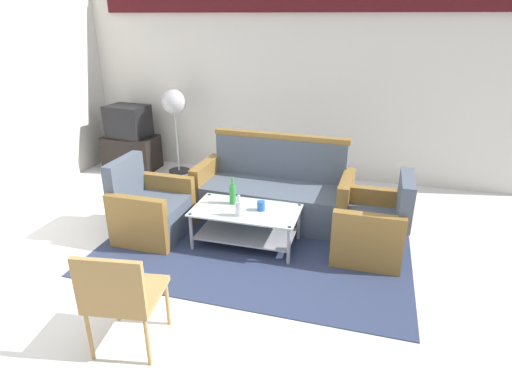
{
  "coord_description": "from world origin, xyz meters",
  "views": [
    {
      "loc": [
        1.1,
        -3.0,
        2.25
      ],
      "look_at": [
        0.06,
        0.66,
        0.65
      ],
      "focal_mm": 29.48,
      "sensor_mm": 36.0,
      "label": 1
    }
  ],
  "objects_px": {
    "bottle_clear": "(239,208)",
    "armchair_right": "(372,228)",
    "television": "(128,121)",
    "coffee_table": "(246,221)",
    "couch": "(274,193)",
    "bottle_green": "(233,194)",
    "cup": "(261,206)",
    "tv_stand": "(132,153)",
    "pedestal_fan": "(174,107)",
    "wicker_chair": "(120,293)",
    "armchair_left": "(151,211)"
  },
  "relations": [
    {
      "from": "bottle_green",
      "to": "bottle_clear",
      "type": "xyz_separation_m",
      "value": [
        0.15,
        -0.26,
        -0.03
      ]
    },
    {
      "from": "bottle_clear",
      "to": "pedestal_fan",
      "type": "distance_m",
      "value": 2.66
    },
    {
      "from": "armchair_left",
      "to": "wicker_chair",
      "type": "xyz_separation_m",
      "value": [
        0.69,
        -1.62,
        0.21
      ]
    },
    {
      "from": "coffee_table",
      "to": "cup",
      "type": "distance_m",
      "value": 0.24
    },
    {
      "from": "bottle_green",
      "to": "pedestal_fan",
      "type": "distance_m",
      "value": 2.36
    },
    {
      "from": "armchair_right",
      "to": "wicker_chair",
      "type": "distance_m",
      "value": 2.5
    },
    {
      "from": "armchair_left",
      "to": "television",
      "type": "distance_m",
      "value": 2.39
    },
    {
      "from": "couch",
      "to": "bottle_green",
      "type": "distance_m",
      "value": 0.71
    },
    {
      "from": "bottle_clear",
      "to": "television",
      "type": "xyz_separation_m",
      "value": [
        -2.42,
        1.97,
        0.27
      ]
    },
    {
      "from": "tv_stand",
      "to": "pedestal_fan",
      "type": "bearing_deg",
      "value": 3.69
    },
    {
      "from": "tv_stand",
      "to": "bottle_green",
      "type": "bearing_deg",
      "value": -36.98
    },
    {
      "from": "couch",
      "to": "armchair_right",
      "type": "xyz_separation_m",
      "value": [
        1.15,
        -0.54,
        -0.03
      ]
    },
    {
      "from": "wicker_chair",
      "to": "armchair_left",
      "type": "bearing_deg",
      "value": 104.63
    },
    {
      "from": "armchair_left",
      "to": "coffee_table",
      "type": "bearing_deg",
      "value": 94.38
    },
    {
      "from": "pedestal_fan",
      "to": "television",
      "type": "bearing_deg",
      "value": -176.5
    },
    {
      "from": "armchair_left",
      "to": "bottle_clear",
      "type": "xyz_separation_m",
      "value": [
        1.05,
        -0.08,
        0.21
      ]
    },
    {
      "from": "armchair_left",
      "to": "cup",
      "type": "xyz_separation_m",
      "value": [
        1.22,
        0.1,
        0.17
      ]
    },
    {
      "from": "couch",
      "to": "armchair_right",
      "type": "distance_m",
      "value": 1.27
    },
    {
      "from": "coffee_table",
      "to": "television",
      "type": "distance_m",
      "value": 3.09
    },
    {
      "from": "armchair_right",
      "to": "wicker_chair",
      "type": "relative_size",
      "value": 1.01
    },
    {
      "from": "bottle_clear",
      "to": "pedestal_fan",
      "type": "xyz_separation_m",
      "value": [
        -1.65,
        2.02,
        0.52
      ]
    },
    {
      "from": "coffee_table",
      "to": "bottle_clear",
      "type": "bearing_deg",
      "value": -98.46
    },
    {
      "from": "armchair_right",
      "to": "pedestal_fan",
      "type": "relative_size",
      "value": 0.67
    },
    {
      "from": "bottle_clear",
      "to": "cup",
      "type": "bearing_deg",
      "value": 45.39
    },
    {
      "from": "coffee_table",
      "to": "wicker_chair",
      "type": "height_order",
      "value": "wicker_chair"
    },
    {
      "from": "armchair_right",
      "to": "television",
      "type": "height_order",
      "value": "television"
    },
    {
      "from": "armchair_right",
      "to": "coffee_table",
      "type": "bearing_deg",
      "value": 97.86
    },
    {
      "from": "coffee_table",
      "to": "armchair_left",
      "type": "bearing_deg",
      "value": -176.11
    },
    {
      "from": "bottle_clear",
      "to": "armchair_right",
      "type": "bearing_deg",
      "value": 14.33
    },
    {
      "from": "bottle_green",
      "to": "pedestal_fan",
      "type": "relative_size",
      "value": 0.23
    },
    {
      "from": "cup",
      "to": "bottle_clear",
      "type": "bearing_deg",
      "value": -134.61
    },
    {
      "from": "bottle_green",
      "to": "bottle_clear",
      "type": "distance_m",
      "value": 0.3
    },
    {
      "from": "cup",
      "to": "tv_stand",
      "type": "xyz_separation_m",
      "value": [
        -2.6,
        1.79,
        -0.2
      ]
    },
    {
      "from": "pedestal_fan",
      "to": "bottle_clear",
      "type": "bearing_deg",
      "value": -50.79
    },
    {
      "from": "pedestal_fan",
      "to": "tv_stand",
      "type": "bearing_deg",
      "value": -176.31
    },
    {
      "from": "couch",
      "to": "tv_stand",
      "type": "xyz_separation_m",
      "value": [
        -2.57,
        1.1,
        -0.06
      ]
    },
    {
      "from": "couch",
      "to": "armchair_left",
      "type": "relative_size",
      "value": 2.15
    },
    {
      "from": "armchair_right",
      "to": "cup",
      "type": "bearing_deg",
      "value": 97.77
    },
    {
      "from": "television",
      "to": "wicker_chair",
      "type": "height_order",
      "value": "television"
    },
    {
      "from": "cup",
      "to": "pedestal_fan",
      "type": "bearing_deg",
      "value": 134.75
    },
    {
      "from": "armchair_right",
      "to": "wicker_chair",
      "type": "xyz_separation_m",
      "value": [
        -1.64,
        -1.87,
        0.21
      ]
    },
    {
      "from": "armchair_right",
      "to": "bottle_green",
      "type": "bearing_deg",
      "value": 92.82
    },
    {
      "from": "armchair_left",
      "to": "armchair_right",
      "type": "relative_size",
      "value": 1.0
    },
    {
      "from": "armchair_right",
      "to": "television",
      "type": "xyz_separation_m",
      "value": [
        -3.71,
        1.64,
        0.47
      ]
    },
    {
      "from": "wicker_chair",
      "to": "bottle_clear",
      "type": "bearing_deg",
      "value": 68.61
    },
    {
      "from": "cup",
      "to": "wicker_chair",
      "type": "height_order",
      "value": "wicker_chair"
    },
    {
      "from": "armchair_right",
      "to": "tv_stand",
      "type": "xyz_separation_m",
      "value": [
        -3.71,
        1.64,
        -0.03
      ]
    },
    {
      "from": "armchair_right",
      "to": "cup",
      "type": "distance_m",
      "value": 1.14
    },
    {
      "from": "armchair_right",
      "to": "bottle_green",
      "type": "xyz_separation_m",
      "value": [
        -1.44,
        -0.07,
        0.24
      ]
    },
    {
      "from": "bottle_clear",
      "to": "couch",
      "type": "bearing_deg",
      "value": 80.62
    }
  ]
}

